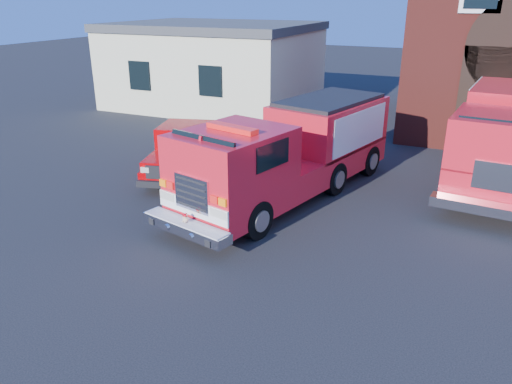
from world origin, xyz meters
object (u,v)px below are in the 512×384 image
at_px(fire_engine, 291,151).
at_px(secondary_truck, 511,131).
at_px(side_building, 215,64).
at_px(pickup_truck, 190,148).

relative_size(fire_engine, secondary_truck, 0.98).
height_order(side_building, secondary_truck, side_building).
bearing_deg(fire_engine, side_building, 128.31).
xyz_separation_m(fire_engine, secondary_truck, (5.91, 4.45, 0.21)).
xyz_separation_m(side_building, fire_engine, (8.67, -10.98, -0.81)).
bearing_deg(secondary_truck, side_building, 155.90).
height_order(side_building, pickup_truck, side_building).
xyz_separation_m(fire_engine, pickup_truck, (-3.98, 0.67, -0.59)).
distance_m(side_building, secondary_truck, 15.99).
bearing_deg(side_building, fire_engine, -51.69).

